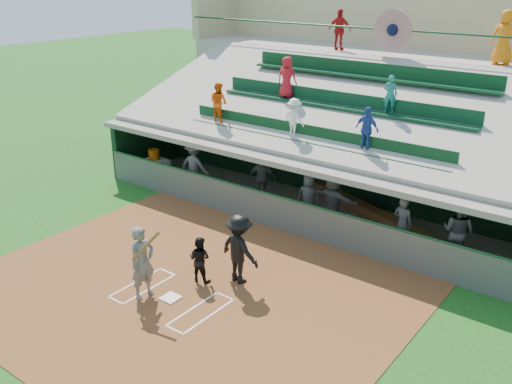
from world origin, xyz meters
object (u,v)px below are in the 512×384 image
Objects in this scene: home_plate at (171,298)px; water_cooler at (154,155)px; batter_at_plate at (142,262)px; white_table at (157,169)px; catcher at (200,259)px.

water_cooler is (-6.72, 5.87, 0.97)m from home_plate.
batter_at_plate is 2.24× the size of white_table.
water_cooler is (-6.12, 6.17, 0.04)m from batter_at_plate.
home_plate is 0.34× the size of catcher.
catcher is 8.23m from water_cooler.
catcher reaches higher than white_table.
batter_at_plate is at bearing -39.65° from white_table.
water_cooler is at bearing -48.62° from catcher.
batter_at_plate is (-0.60, -0.30, 0.94)m from home_plate.
water_cooler is (-6.71, 4.75, 0.36)m from catcher.
water_cooler is at bearing -117.91° from white_table.
home_plate is 0.22× the size of batter_at_plate.
white_table is at bearing -49.26° from catcher.
water_cooler reaches higher than white_table.
home_plate is at bearing -35.53° from white_table.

